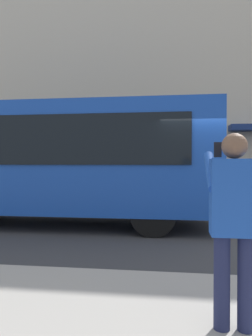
% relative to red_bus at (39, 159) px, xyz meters
% --- Properties ---
extents(ground_plane, '(60.00, 60.00, 0.00)m').
position_rel_red_bus_xyz_m(ground_plane, '(-4.43, 0.33, -1.68)').
color(ground_plane, '#38383A').
extents(building_facade_far, '(28.00, 1.55, 12.00)m').
position_rel_red_bus_xyz_m(building_facade_far, '(-4.44, -6.47, 4.30)').
color(building_facade_far, beige).
rests_on(building_facade_far, ground_plane).
extents(red_bus, '(9.05, 2.54, 3.08)m').
position_rel_red_bus_xyz_m(red_bus, '(0.00, 0.00, 0.00)').
color(red_bus, '#1947AD').
rests_on(red_bus, ground_plane).
extents(pedestrian_photographer, '(0.53, 0.52, 1.70)m').
position_rel_red_bus_xyz_m(pedestrian_photographer, '(-3.96, 5.28, -0.54)').
color(pedestrian_photographer, '#1E2347').
rests_on(pedestrian_photographer, sidewalk_curb).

